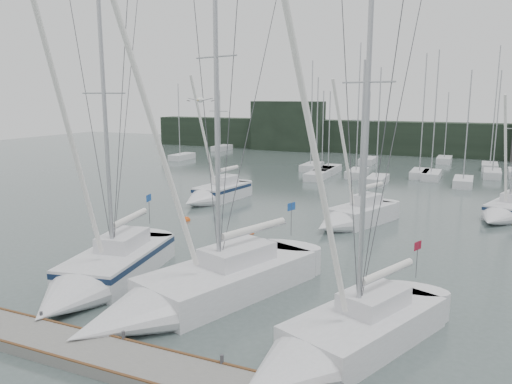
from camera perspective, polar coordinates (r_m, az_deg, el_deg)
ground at (r=21.46m, az=-3.50°, el=-13.84°), size 160.00×160.00×0.00m
dock at (r=17.61m, az=-11.55°, el=-19.27°), size 24.00×2.00×0.40m
far_treeline at (r=79.98m, az=17.72°, el=5.84°), size 90.00×4.00×5.00m
far_building_left at (r=82.66m, az=3.62°, el=7.54°), size 12.00×3.00×8.00m
mast_forest at (r=60.32m, az=17.50°, el=2.39°), size 56.97×26.00×14.79m
sailboat_near_left at (r=24.97m, az=-17.58°, el=-9.10°), size 4.93×10.59×15.39m
sailboat_near_center at (r=21.90m, az=-8.35°, el=-11.63°), size 7.41×12.62×18.04m
sailboat_near_right at (r=18.10m, az=8.55°, el=-16.95°), size 6.39×9.92×15.97m
sailboat_mid_a at (r=42.87m, az=-4.94°, el=-0.27°), size 3.62×7.98×12.79m
sailboat_mid_c at (r=35.40m, az=10.75°, el=-2.92°), size 5.13×7.99×12.13m
sailboat_mid_d at (r=41.08m, az=26.53°, el=-2.05°), size 4.75×8.26×11.04m
buoy_a at (r=33.12m, az=-0.62°, el=-4.77°), size 0.49×0.49×0.49m
buoy_c at (r=36.82m, az=-7.96°, el=-3.25°), size 0.59×0.59×0.59m
seagull at (r=17.74m, az=-6.38°, el=10.41°), size 0.93×0.42×0.18m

